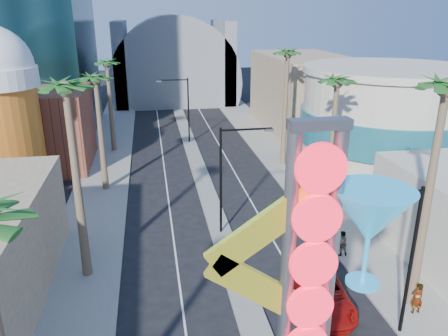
{
  "coord_description": "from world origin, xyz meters",
  "views": [
    {
      "loc": [
        -4.66,
        -8.26,
        15.34
      ],
      "look_at": [
        0.13,
        19.42,
        5.3
      ],
      "focal_mm": 35.0,
      "sensor_mm": 36.0,
      "label": 1
    }
  ],
  "objects_px": {
    "pedestrian_b": "(342,243)",
    "neon_sign": "(332,278)",
    "red_pickup": "(321,291)",
    "pedestrian_a": "(417,298)"
  },
  "relations": [
    {
      "from": "pedestrian_b",
      "to": "neon_sign",
      "type": "bearing_deg",
      "value": 59.82
    },
    {
      "from": "neon_sign",
      "to": "pedestrian_a",
      "type": "height_order",
      "value": "neon_sign"
    },
    {
      "from": "pedestrian_b",
      "to": "pedestrian_a",
      "type": "bearing_deg",
      "value": 100.47
    },
    {
      "from": "neon_sign",
      "to": "pedestrian_b",
      "type": "xyz_separation_m",
      "value": [
        6.48,
        12.45,
        -6.29
      ]
    },
    {
      "from": "neon_sign",
      "to": "pedestrian_b",
      "type": "bearing_deg",
      "value": 62.48
    },
    {
      "from": "neon_sign",
      "to": "red_pickup",
      "type": "height_order",
      "value": "neon_sign"
    },
    {
      "from": "pedestrian_a",
      "to": "neon_sign",
      "type": "bearing_deg",
      "value": 32.68
    },
    {
      "from": "red_pickup",
      "to": "pedestrian_b",
      "type": "relative_size",
      "value": 3.44
    },
    {
      "from": "red_pickup",
      "to": "pedestrian_a",
      "type": "distance_m",
      "value": 5.01
    },
    {
      "from": "pedestrian_a",
      "to": "pedestrian_b",
      "type": "distance_m",
      "value": 6.44
    }
  ]
}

